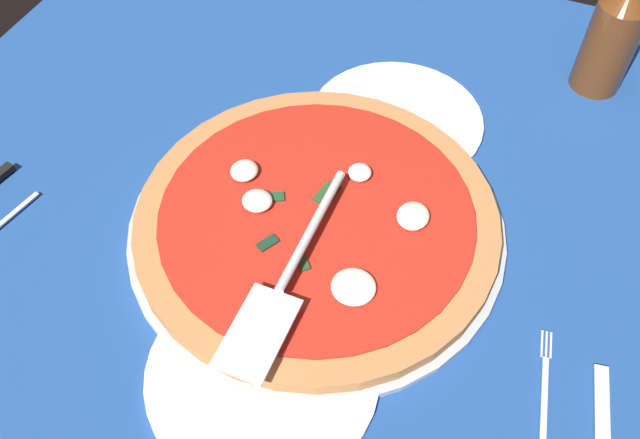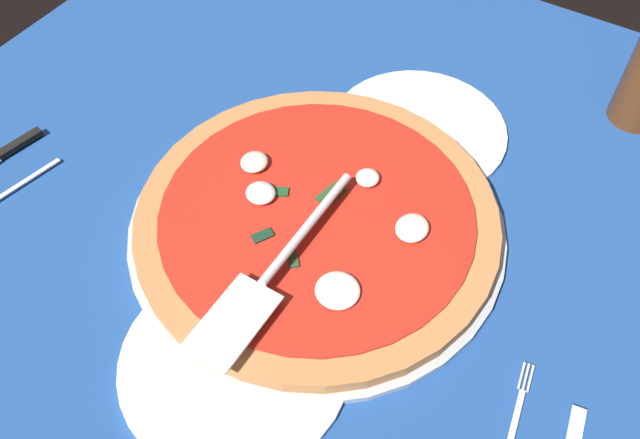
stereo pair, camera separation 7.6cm
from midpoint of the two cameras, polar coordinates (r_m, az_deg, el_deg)
name	(u,v)px [view 1 (the left image)]	position (r cm, az deg, el deg)	size (l,w,h in cm)	color
ground_plane	(315,236)	(78.03, -3.22, -1.60)	(114.23, 114.23, 0.80)	#1F478C
checker_pattern	(315,234)	(77.66, -3.24, -1.40)	(114.23, 114.23, 0.10)	silver
pizza_pan	(320,228)	(77.34, -2.81, -0.90)	(43.26, 43.26, 1.18)	#B2BABE
dinner_plate_left	(263,373)	(68.75, -8.13, -13.00)	(23.32, 23.32, 1.00)	white
dinner_plate_right	(396,120)	(89.39, 4.06, 8.26)	(22.86, 22.86, 1.00)	white
pizza	(320,220)	(76.06, -2.85, -0.19)	(41.47, 41.47, 3.33)	#BE7B46
pizza_server	(287,276)	(68.78, -5.99, -5.02)	(26.76, 5.47, 1.00)	silver
beer_bottle	(615,29)	(95.54, 21.74, 14.68)	(6.72, 6.72, 24.64)	#5E3215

